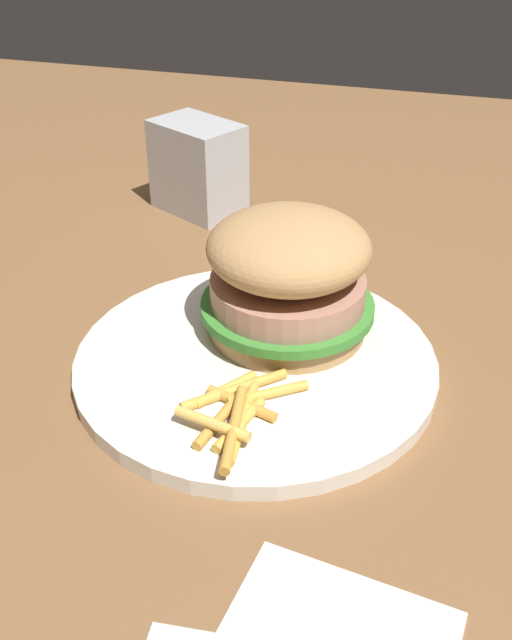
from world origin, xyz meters
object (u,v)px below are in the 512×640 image
object	(u,v)px
plate	(256,361)
fries_pile	(238,410)
napkin_dispenser	(198,167)
sandwich	(288,275)

from	to	relation	value
plate	fries_pile	bearing A→B (deg)	7.12
plate	napkin_dispenser	world-z (taller)	napkin_dispenser
sandwich	napkin_dispenser	distance (m)	0.26
plate	napkin_dispenser	distance (m)	0.29
sandwich	napkin_dispenser	xyz separation A→B (m)	(-0.21, -0.15, -0.01)
fries_pile	napkin_dispenser	bearing A→B (deg)	-155.26
napkin_dispenser	plate	bearing A→B (deg)	-34.44
fries_pile	plate	bearing A→B (deg)	-172.88
sandwich	napkin_dispenser	size ratio (longest dim) A/B	1.41
plate	sandwich	xyz separation A→B (m)	(-0.04, 0.01, 0.05)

